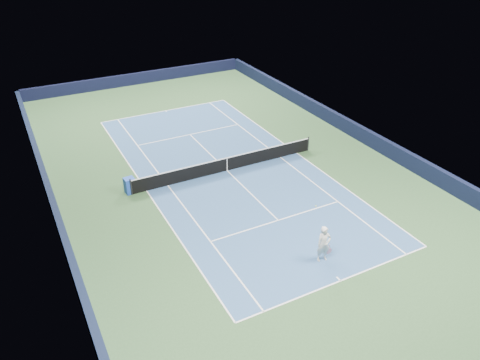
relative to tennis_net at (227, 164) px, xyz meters
name	(u,v)px	position (x,y,z in m)	size (l,w,h in m)	color
ground	(227,171)	(0.00, 0.00, -0.50)	(40.00, 40.00, 0.00)	#2C4C29
wall_far	(137,79)	(0.00, 19.82, 0.05)	(22.00, 0.35, 1.10)	black
wall_right	(357,132)	(10.82, 0.00, 0.05)	(0.35, 40.00, 1.10)	black
wall_left	(54,206)	(-10.82, 0.00, 0.05)	(0.35, 40.00, 1.10)	black
court_surface	(227,171)	(0.00, 0.00, -0.50)	(10.97, 23.77, 0.01)	#2D507F
baseline_far	(165,111)	(0.00, 11.88, -0.50)	(10.97, 0.08, 0.00)	white
baseline_near	(341,281)	(0.00, -11.88, -0.50)	(10.97, 0.08, 0.00)	white
sideline_doubles_right	(297,153)	(5.49, 0.00, -0.50)	(0.08, 23.77, 0.00)	white
sideline_doubles_left	(147,191)	(-5.49, 0.00, -0.50)	(0.08, 23.77, 0.00)	white
sideline_singles_right	(280,157)	(4.12, 0.00, -0.50)	(0.08, 23.77, 0.00)	white
sideline_singles_left	(168,185)	(-4.12, 0.00, -0.50)	(0.08, 23.77, 0.00)	white
service_line_far	(190,134)	(0.00, 6.40, -0.50)	(8.23, 0.08, 0.00)	white
service_line_near	(278,220)	(0.00, -6.40, -0.50)	(8.23, 0.08, 0.00)	white
center_service_line	(227,171)	(0.00, 0.00, -0.50)	(0.08, 12.80, 0.00)	white
center_mark_far	(166,111)	(0.00, 11.73, -0.50)	(0.08, 0.30, 0.00)	white
center_mark_near	(339,279)	(0.00, -11.73, -0.50)	(0.08, 0.30, 0.00)	white
tennis_net	(227,164)	(0.00, 0.00, 0.00)	(12.90, 0.10, 1.07)	black
sponsor_cube	(130,185)	(-6.40, 0.28, -0.01)	(0.66, 0.61, 0.99)	#1E45B7
tennis_player	(324,244)	(0.15, -10.25, 0.46)	(0.87, 1.32, 2.57)	silver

